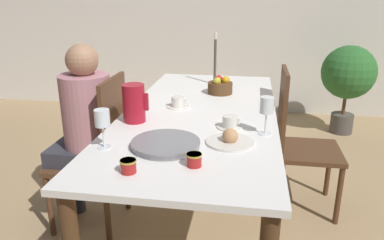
# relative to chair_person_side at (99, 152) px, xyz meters

# --- Properties ---
(ground_plane) EXTENTS (20.00, 20.00, 0.00)m
(ground_plane) POSITION_rel_chair_person_side_xyz_m (0.62, 0.09, -0.51)
(ground_plane) COLOR tan
(wall_back) EXTENTS (10.00, 0.06, 2.60)m
(wall_back) POSITION_rel_chair_person_side_xyz_m (0.62, 2.64, 0.79)
(wall_back) COLOR silver
(wall_back) RESTS_ON ground_plane
(dining_table) EXTENTS (0.89, 2.02, 0.78)m
(dining_table) POSITION_rel_chair_person_side_xyz_m (0.62, 0.09, 0.17)
(dining_table) COLOR white
(dining_table) RESTS_ON ground_plane
(chair_person_side) EXTENTS (0.42, 0.42, 0.98)m
(chair_person_side) POSITION_rel_chair_person_side_xyz_m (0.00, 0.00, 0.00)
(chair_person_side) COLOR #51331E
(chair_person_side) RESTS_ON ground_plane
(chair_opposite) EXTENTS (0.42, 0.42, 0.98)m
(chair_opposite) POSITION_rel_chair_person_side_xyz_m (1.25, 0.41, 0.00)
(chair_opposite) COLOR #51331E
(chair_opposite) RESTS_ON ground_plane
(person_seated) EXTENTS (0.39, 0.41, 1.17)m
(person_seated) POSITION_rel_chair_person_side_xyz_m (-0.10, 0.02, 0.19)
(person_seated) COLOR #33333D
(person_seated) RESTS_ON ground_plane
(red_pitcher) EXTENTS (0.15, 0.12, 0.21)m
(red_pitcher) POSITION_rel_chair_person_side_xyz_m (0.29, -0.14, 0.38)
(red_pitcher) COLOR #A31423
(red_pitcher) RESTS_ON dining_table
(wine_glass_water) EXTENTS (0.07, 0.07, 0.19)m
(wine_glass_water) POSITION_rel_chair_person_side_xyz_m (1.00, -0.23, 0.41)
(wine_glass_water) COLOR white
(wine_glass_water) RESTS_ON dining_table
(wine_glass_juice) EXTENTS (0.07, 0.07, 0.18)m
(wine_glass_juice) POSITION_rel_chair_person_side_xyz_m (0.26, -0.52, 0.40)
(wine_glass_juice) COLOR white
(wine_glass_juice) RESTS_ON dining_table
(teacup_near_person) EXTENTS (0.13, 0.13, 0.07)m
(teacup_near_person) POSITION_rel_chair_person_side_xyz_m (0.82, -0.17, 0.30)
(teacup_near_person) COLOR silver
(teacup_near_person) RESTS_ON dining_table
(teacup_across) EXTENTS (0.13, 0.13, 0.07)m
(teacup_across) POSITION_rel_chair_person_side_xyz_m (0.48, 0.15, 0.30)
(teacup_across) COLOR silver
(teacup_across) RESTS_ON dining_table
(serving_tray) EXTENTS (0.32, 0.32, 0.03)m
(serving_tray) POSITION_rel_chair_person_side_xyz_m (0.54, -0.47, 0.29)
(serving_tray) COLOR gray
(serving_tray) RESTS_ON dining_table
(bread_plate) EXTENTS (0.23, 0.23, 0.08)m
(bread_plate) POSITION_rel_chair_person_side_xyz_m (0.83, -0.38, 0.29)
(bread_plate) COLOR silver
(bread_plate) RESTS_ON dining_table
(jam_jar_amber) EXTENTS (0.07, 0.07, 0.05)m
(jam_jar_amber) POSITION_rel_chair_person_side_xyz_m (0.45, -0.74, 0.30)
(jam_jar_amber) COLOR #A81E1E
(jam_jar_amber) RESTS_ON dining_table
(jam_jar_red) EXTENTS (0.07, 0.07, 0.05)m
(jam_jar_red) POSITION_rel_chair_person_side_xyz_m (0.70, -0.64, 0.30)
(jam_jar_red) COLOR #A81E1E
(jam_jar_red) RESTS_ON dining_table
(fruit_bowl) EXTENTS (0.17, 0.17, 0.12)m
(fruit_bowl) POSITION_rel_chair_person_side_xyz_m (0.71, 0.52, 0.32)
(fruit_bowl) COLOR brown
(fruit_bowl) RESTS_ON dining_table
(candlestick_tall) EXTENTS (0.06, 0.06, 0.39)m
(candlestick_tall) POSITION_rel_chair_person_side_xyz_m (0.64, 0.78, 0.43)
(candlestick_tall) COLOR #4C4238
(candlestick_tall) RESTS_ON dining_table
(potted_plant) EXTENTS (0.55, 0.55, 0.94)m
(potted_plant) POSITION_rel_chair_person_side_xyz_m (1.91, 1.99, 0.12)
(potted_plant) COLOR #4C4742
(potted_plant) RESTS_ON ground_plane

